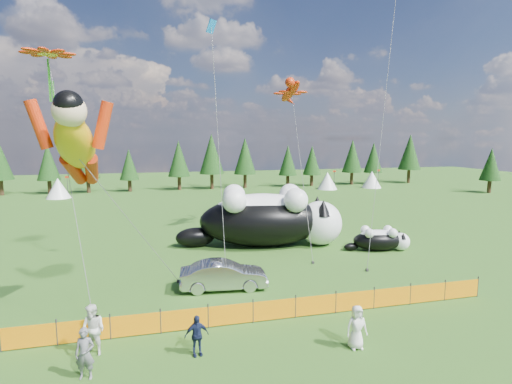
# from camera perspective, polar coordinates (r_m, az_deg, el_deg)

# --- Properties ---
(ground) EXTENTS (160.00, 160.00, 0.00)m
(ground) POSITION_cam_1_polar(r_m,az_deg,el_deg) (21.61, 0.26, -14.52)
(ground) COLOR #103B0A
(ground) RESTS_ON ground
(safety_fence) EXTENTS (22.06, 0.06, 1.10)m
(safety_fence) POSITION_cam_1_polar(r_m,az_deg,el_deg) (18.76, 2.66, -16.44)
(safety_fence) COLOR #262626
(safety_fence) RESTS_ON ground
(tree_line) EXTENTS (90.00, 4.00, 8.00)m
(tree_line) POSITION_cam_1_polar(r_m,az_deg,el_deg) (64.70, -9.80, 3.85)
(tree_line) COLOR black
(tree_line) RESTS_ON ground
(festival_tents) EXTENTS (50.00, 3.20, 2.80)m
(festival_tents) POSITION_cam_1_polar(r_m,az_deg,el_deg) (61.87, 0.83, 1.37)
(festival_tents) COLOR white
(festival_tents) RESTS_ON ground
(cat_large) EXTENTS (12.67, 6.09, 4.60)m
(cat_large) POSITION_cam_1_polar(r_m,az_deg,el_deg) (30.47, 1.94, -3.66)
(cat_large) COLOR black
(cat_large) RESTS_ON ground
(cat_small) EXTENTS (4.82, 2.47, 1.76)m
(cat_small) POSITION_cam_1_polar(r_m,az_deg,el_deg) (30.82, 17.39, -6.45)
(cat_small) COLOR black
(cat_small) RESTS_ON ground
(car) EXTENTS (4.85, 2.11, 1.55)m
(car) POSITION_cam_1_polar(r_m,az_deg,el_deg) (22.23, -4.64, -11.76)
(car) COLOR #B6B7BB
(car) RESTS_ON ground
(spectator_a) EXTENTS (0.72, 0.54, 1.80)m
(spectator_a) POSITION_cam_1_polar(r_m,az_deg,el_deg) (15.74, -23.25, -20.45)
(spectator_a) COLOR #5D5E62
(spectator_a) RESTS_ON ground
(spectator_b) EXTENTS (1.11, 0.97, 1.96)m
(spectator_b) POSITION_cam_1_polar(r_m,az_deg,el_deg) (17.08, -22.25, -17.79)
(spectator_b) COLOR silver
(spectator_b) RESTS_ON ground
(spectator_c) EXTENTS (0.98, 0.59, 1.58)m
(spectator_c) POSITION_cam_1_polar(r_m,az_deg,el_deg) (16.13, -8.49, -19.61)
(spectator_c) COLOR #141B39
(spectator_c) RESTS_ON ground
(spectator_e) EXTENTS (0.88, 0.61, 1.73)m
(spectator_e) POSITION_cam_1_polar(r_m,az_deg,el_deg) (16.86, 14.18, -18.21)
(spectator_e) COLOR silver
(spectator_e) RESTS_ON ground
(superhero_kite) EXTENTS (6.76, 6.59, 11.15)m
(superhero_kite) POSITION_cam_1_polar(r_m,az_deg,el_deg) (18.64, -24.38, 6.31)
(superhero_kite) COLOR #E0A30B
(superhero_kite) RESTS_ON ground
(gecko_kite) EXTENTS (3.19, 12.60, 15.60)m
(gecko_kite) POSITION_cam_1_polar(r_m,az_deg,el_deg) (35.60, 4.93, 14.09)
(gecko_kite) COLOR red
(gecko_kite) RESTS_ON ground
(flower_kite) EXTENTS (4.01, 7.91, 14.14)m
(flower_kite) POSITION_cam_1_polar(r_m,az_deg,el_deg) (24.00, -27.58, 16.77)
(flower_kite) COLOR red
(flower_kite) RESTS_ON ground
(diamond_kite_a) EXTENTS (0.90, 3.85, 15.38)m
(diamond_kite_a) POSITION_cam_1_polar(r_m,az_deg,el_deg) (24.71, -6.30, 21.10)
(diamond_kite_a) COLOR blue
(diamond_kite_a) RESTS_ON ground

